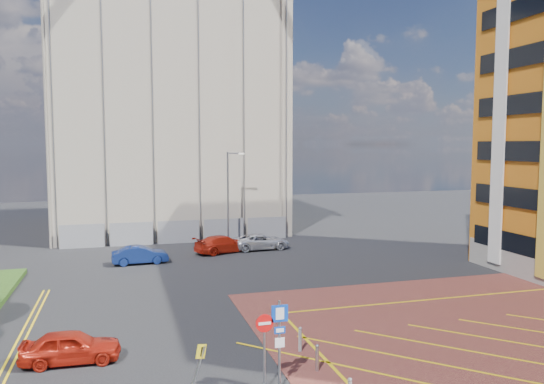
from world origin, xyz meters
name	(u,v)px	position (x,y,z in m)	size (l,w,h in m)	color
lamp_back	(229,195)	(4.08, 28.00, 4.36)	(1.53, 0.16, 8.00)	#9EA0A8
sign_cluster	(274,336)	(0.30, 0.98, 1.95)	(1.17, 0.12, 3.20)	#9EA0A8
warning_sign	(197,369)	(-2.51, 0.21, 1.43)	(0.82, 0.43, 2.24)	#9EA0A8
construction_building	(167,122)	(0.00, 40.00, 11.00)	(21.20, 19.20, 22.00)	#A79A88
construction_fence	(190,231)	(1.00, 30.00, 1.00)	(21.60, 0.06, 2.00)	gray
car_red_left	(71,347)	(-6.80, 5.44, 0.65)	(1.53, 3.81, 1.30)	#B51E0F
car_blue_back	(140,255)	(-3.55, 22.68, 0.66)	(1.39, 3.98, 1.31)	navy
car_red_back	(223,244)	(3.00, 24.97, 0.69)	(1.94, 4.77, 1.38)	#AD1E0E
car_silver_back	(261,242)	(6.25, 25.41, 0.65)	(2.15, 4.67, 1.30)	silver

